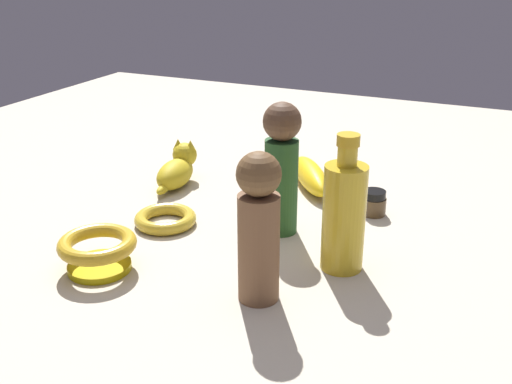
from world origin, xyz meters
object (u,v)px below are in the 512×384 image
Objects in this scene: banana at (311,176)px; bangle at (165,219)px; cat_figurine at (177,169)px; person_figure_child at (259,227)px; nail_polish_jar at (374,203)px; bowl at (98,249)px; person_figure_adult at (281,166)px; bottle_tall at (344,214)px.

bangle is at bearing -66.27° from banana.
cat_figurine is 0.44m from person_figure_child.
person_figure_child reaches higher than cat_figurine.
bowl is at bearing -131.15° from nail_polish_jar.
bowl is 0.52× the size of person_figure_adult.
bangle is (-0.23, 0.14, -0.09)m from person_figure_child.
cat_figurine reaches higher than bangle.
cat_figurine is (-0.07, 0.33, 0.00)m from bowl.
bowl is 0.46m from banana.
person_figure_child is at bearing -31.35° from bangle.
person_figure_adult reaches higher than person_figure_child.
bottle_tall reaches higher than nail_polish_jar.
bangle is 0.31m from banana.
banana is at bearing 57.78° from bangle.
bowl is 1.08× the size of bangle.
cat_figurine reaches higher than banana.
banana is (0.17, 0.43, -0.01)m from bowl.
banana is (-0.02, 0.20, -0.09)m from person_figure_adult.
bangle is at bearing -65.53° from cat_figurine.
cat_figurine is 0.72× the size of person_figure_child.
person_figure_child is (0.31, -0.31, 0.07)m from cat_figurine.
person_figure_adult is 1.17× the size of banana.
bowl is 0.55× the size of person_figure_child.
person_figure_child reaches higher than nail_polish_jar.
person_figure_adult reaches higher than bangle.
bowl is 0.76× the size of cat_figurine.
nail_polish_jar is 0.42× the size of bangle.
person_figure_child is (0.05, -0.20, -0.01)m from person_figure_adult.
person_figure_adult is (-0.13, 0.07, 0.03)m from bottle_tall.
banana is at bearing 21.59° from cat_figurine.
bangle is at bearing 88.39° from bowl.
nail_polish_jar is (0.31, 0.35, -0.01)m from bowl.
cat_figurine is at bearing 101.88° from bowl.
banana reaches higher than nail_polish_jar.
person_figure_child reaches higher than bangle.
person_figure_adult reaches higher than cat_figurine.
bowl is at bearing -154.31° from bottle_tall.
nail_polish_jar is at bearing 77.84° from person_figure_child.
bangle is at bearing 148.65° from person_figure_child.
bangle is (0.00, 0.17, -0.02)m from bowl.
nail_polish_jar is 0.35m from person_figure_child.
nail_polish_jar is 0.16m from banana.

